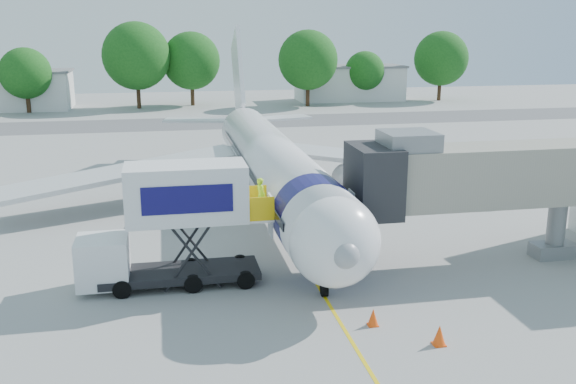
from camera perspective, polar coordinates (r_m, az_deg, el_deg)
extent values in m
plane|color=#9A9A97|center=(36.64, -0.41, -3.33)|extent=(160.00, 160.00, 0.00)
cube|color=yellow|center=(36.64, -0.41, -3.32)|extent=(0.15, 70.00, 0.01)
cube|color=#59595B|center=(77.36, -6.19, 6.15)|extent=(120.00, 10.00, 0.01)
cylinder|color=white|center=(38.71, -1.24, 2.25)|extent=(3.70, 28.00, 3.70)
sphere|color=white|center=(25.51, 4.15, -4.38)|extent=(3.70, 3.70, 3.70)
sphere|color=gray|center=(24.11, 5.10, -5.56)|extent=(1.10, 1.10, 1.10)
cone|color=white|center=(55.27, -4.26, 5.95)|extent=(3.70, 6.00, 3.70)
cube|color=white|center=(55.78, -4.47, 10.37)|extent=(0.35, 7.26, 8.29)
cube|color=silver|center=(44.49, 9.49, 2.76)|extent=(16.17, 9.32, 1.42)
cube|color=silver|center=(41.82, -14.32, 1.75)|extent=(16.17, 9.32, 1.42)
cylinder|color=#999BA0|center=(41.76, 5.88, 0.70)|extent=(2.10, 3.60, 2.10)
cylinder|color=#999BA0|center=(40.04, -9.37, -0.03)|extent=(2.10, 3.60, 2.10)
cube|color=black|center=(25.10, 4.34, -3.63)|extent=(2.60, 1.39, 0.81)
cylinder|color=#0D0B4F|center=(28.28, 2.57, -2.45)|extent=(3.73, 2.00, 3.73)
cylinder|color=silver|center=(27.66, 3.25, -7.80)|extent=(0.16, 0.16, 1.50)
cylinder|color=black|center=(27.83, 3.23, -8.62)|extent=(0.25, 0.64, 0.64)
cylinder|color=black|center=(42.66, 1.54, -0.11)|extent=(0.35, 0.90, 0.90)
cylinder|color=black|center=(41.87, -5.43, -0.45)|extent=(0.35, 0.90, 0.90)
cube|color=gray|center=(32.06, 18.01, 1.48)|extent=(13.60, 2.60, 2.80)
cube|color=black|center=(29.62, 7.61, 1.04)|extent=(2.00, 3.20, 3.20)
cube|color=slate|center=(29.80, 10.65, 4.53)|extent=(2.40, 2.40, 0.80)
cylinder|color=slate|center=(34.59, 22.73, -2.99)|extent=(0.90, 0.90, 3.00)
cube|color=slate|center=(34.93, 22.54, -4.79)|extent=(2.20, 1.20, 0.70)
cylinder|color=black|center=(34.45, 21.29, -4.93)|extent=(0.30, 0.70, 0.70)
cylinder|color=black|center=(35.43, 23.76, -4.66)|extent=(0.30, 0.70, 0.70)
cube|color=black|center=(29.31, -9.53, -7.09)|extent=(7.00, 2.30, 0.35)
cube|color=silver|center=(29.16, -16.12, -5.91)|extent=(2.20, 2.20, 2.10)
cube|color=black|center=(29.01, -16.18, -5.08)|extent=(1.90, 2.10, 0.70)
cube|color=silver|center=(28.17, -9.03, -0.04)|extent=(5.20, 2.40, 2.50)
cube|color=#0D0B4F|center=(26.99, -8.93, -0.68)|extent=(3.80, 0.04, 1.20)
cube|color=silver|center=(28.75, -2.65, -2.05)|extent=(1.10, 2.20, 0.10)
cube|color=yellow|center=(27.60, -2.35, -1.57)|extent=(1.10, 0.06, 1.10)
cube|color=yellow|center=(29.60, -2.96, -0.46)|extent=(1.10, 0.06, 1.10)
cylinder|color=black|center=(28.57, -3.78, -7.82)|extent=(0.80, 0.25, 0.80)
cylinder|color=black|center=(30.50, -4.29, -6.34)|extent=(0.80, 0.25, 0.80)
cylinder|color=black|center=(28.46, -14.54, -8.37)|extent=(0.80, 0.25, 0.80)
cylinder|color=black|center=(30.41, -14.32, -6.84)|extent=(0.80, 0.25, 0.80)
imported|color=#AAEE19|center=(28.53, -2.43, -0.35)|extent=(0.57, 0.70, 1.65)
cube|color=silver|center=(21.55, 7.03, -14.98)|extent=(3.44, 1.81, 1.37)
cube|color=#0D0B4F|center=(21.34, 7.07, -13.96)|extent=(1.98, 1.69, 0.34)
cylinder|color=black|center=(21.98, 2.94, -15.29)|extent=(0.69, 0.26, 0.68)
cylinder|color=black|center=(21.58, 11.17, -16.18)|extent=(0.69, 0.26, 0.68)
cylinder|color=black|center=(22.68, 9.90, -14.49)|extent=(0.69, 0.26, 0.68)
cone|color=#FF4B0D|center=(24.46, 13.30, -12.27)|extent=(0.49, 0.49, 0.78)
cube|color=#FF4B0D|center=(24.63, 13.25, -13.04)|extent=(0.44, 0.44, 0.04)
cone|color=#FF4B0D|center=(25.47, 7.57, -10.97)|extent=(0.43, 0.43, 0.69)
cube|color=#FF4B0D|center=(25.61, 7.55, -11.63)|extent=(0.39, 0.39, 0.04)
cube|color=silver|center=(97.10, -24.08, 8.18)|extent=(18.00, 8.00, 5.00)
cube|color=slate|center=(96.90, -24.24, 9.73)|extent=(18.40, 8.40, 0.30)
cube|color=silver|center=(100.75, 5.48, 9.55)|extent=(16.00, 7.00, 5.00)
cube|color=slate|center=(100.55, 5.52, 11.06)|extent=(16.40, 7.40, 0.30)
cylinder|color=#382314|center=(92.37, -22.09, 7.48)|extent=(0.56, 0.56, 3.01)
sphere|color=#144C15|center=(92.05, -22.31, 9.74)|extent=(6.68, 6.68, 6.68)
cylinder|color=#382314|center=(92.61, -13.15, 8.54)|extent=(0.56, 0.56, 4.18)
sphere|color=#144C15|center=(92.24, -13.34, 11.69)|extent=(9.28, 9.28, 9.28)
cylinder|color=#382314|center=(94.65, -8.49, 8.74)|extent=(0.56, 0.56, 3.69)
sphere|color=#144C15|center=(94.31, -8.60, 11.46)|extent=(8.20, 8.20, 8.20)
cylinder|color=#382314|center=(92.72, 1.76, 8.80)|extent=(0.56, 0.56, 3.78)
sphere|color=#144C15|center=(92.37, 1.78, 11.65)|extent=(8.41, 8.41, 8.41)
cylinder|color=#382314|center=(99.05, 6.77, 8.75)|extent=(0.56, 0.56, 2.66)
sphere|color=#144C15|center=(98.78, 6.83, 10.63)|extent=(5.92, 5.92, 5.92)
cylinder|color=#382314|center=(102.63, 13.30, 8.96)|extent=(0.56, 0.56, 3.69)
sphere|color=#144C15|center=(102.32, 13.45, 11.47)|extent=(8.20, 8.20, 8.20)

